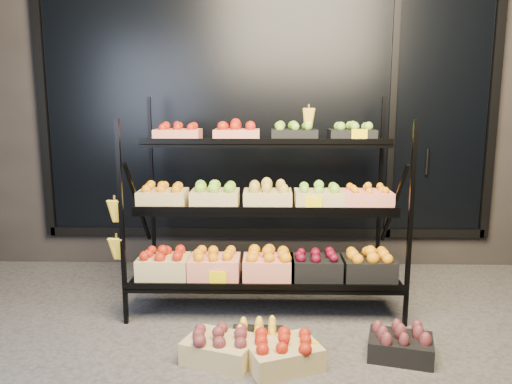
{
  "coord_description": "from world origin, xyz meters",
  "views": [
    {
      "loc": [
        0.01,
        -3.26,
        1.61
      ],
      "look_at": [
        -0.07,
        0.55,
        0.93
      ],
      "focal_mm": 35.0,
      "sensor_mm": 36.0,
      "label": 1
    }
  ],
  "objects_px": {
    "floor_crate_left": "(220,346)",
    "floor_crate_midleft": "(257,337)",
    "display_rack": "(264,208)",
    "floor_crate_midright": "(283,352)"
  },
  "relations": [
    {
      "from": "floor_crate_left",
      "to": "floor_crate_midleft",
      "type": "distance_m",
      "value": 0.28
    },
    {
      "from": "display_rack",
      "to": "floor_crate_left",
      "type": "height_order",
      "value": "display_rack"
    },
    {
      "from": "floor_crate_left",
      "to": "floor_crate_midleft",
      "type": "relative_size",
      "value": 1.46
    },
    {
      "from": "display_rack",
      "to": "floor_crate_midright",
      "type": "bearing_deg",
      "value": -83.03
    },
    {
      "from": "floor_crate_left",
      "to": "floor_crate_midright",
      "type": "xyz_separation_m",
      "value": [
        0.39,
        -0.07,
        0.0
      ]
    },
    {
      "from": "display_rack",
      "to": "floor_crate_midright",
      "type": "relative_size",
      "value": 4.21
    },
    {
      "from": "floor_crate_left",
      "to": "display_rack",
      "type": "bearing_deg",
      "value": 93.86
    },
    {
      "from": "floor_crate_left",
      "to": "floor_crate_midleft",
      "type": "xyz_separation_m",
      "value": [
        0.23,
        0.15,
        -0.01
      ]
    },
    {
      "from": "floor_crate_left",
      "to": "floor_crate_midright",
      "type": "distance_m",
      "value": 0.4
    },
    {
      "from": "floor_crate_midleft",
      "to": "floor_crate_midright",
      "type": "xyz_separation_m",
      "value": [
        0.16,
        -0.22,
        0.02
      ]
    }
  ]
}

